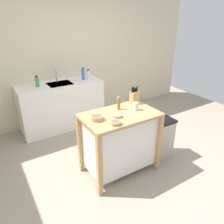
{
  "coord_description": "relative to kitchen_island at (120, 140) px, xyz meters",
  "views": [
    {
      "loc": [
        -1.54,
        -2.03,
        2.07
      ],
      "look_at": [
        -0.13,
        0.26,
        0.84
      ],
      "focal_mm": 34.44,
      "sensor_mm": 36.0,
      "label": 1
    }
  ],
  "objects": [
    {
      "name": "bottle_spray_cleaner",
      "position": [
        -0.61,
        1.72,
        0.49
      ],
      "size": [
        0.07,
        0.07,
        0.2
      ],
      "color": "green",
      "rests_on": "sink_counter"
    },
    {
      "name": "pepper_grinder",
      "position": [
        0.07,
        0.13,
        0.48
      ],
      "size": [
        0.04,
        0.04,
        0.19
      ],
      "color": "olive",
      "rests_on": "kitchen_island"
    },
    {
      "name": "wall_back",
      "position": [
        0.13,
        2.06,
        0.8
      ],
      "size": [
        5.9,
        0.1,
        2.6
      ],
      "primitive_type": "cube",
      "color": "beige",
      "rests_on": "ground"
    },
    {
      "name": "sink_counter",
      "position": [
        -0.22,
        1.71,
        -0.05
      ],
      "size": [
        1.57,
        0.6,
        0.89
      ],
      "color": "white",
      "rests_on": "ground"
    },
    {
      "name": "bowl_stoneware_deep",
      "position": [
        -0.34,
        0.01,
        0.42
      ],
      "size": [
        0.16,
        0.16,
        0.06
      ],
      "color": "tan",
      "rests_on": "kitchen_island"
    },
    {
      "name": "bowl_ceramic_wide",
      "position": [
        -0.08,
        -0.05,
        0.41
      ],
      "size": [
        0.11,
        0.11,
        0.03
      ],
      "color": "tan",
      "rests_on": "kitchen_island"
    },
    {
      "name": "bottle_hand_soap",
      "position": [
        0.39,
        1.71,
        0.48
      ],
      "size": [
        0.06,
        0.06,
        0.19
      ],
      "color": "white",
      "rests_on": "sink_counter"
    },
    {
      "name": "ground_plane",
      "position": [
        0.13,
        -0.06,
        -0.5
      ],
      "size": [
        6.9,
        6.9,
        0.0
      ],
      "primitive_type": "plane",
      "color": "gray",
      "rests_on": "ground"
    },
    {
      "name": "sink_faucet",
      "position": [
        -0.22,
        1.85,
        0.5
      ],
      "size": [
        0.02,
        0.02,
        0.22
      ],
      "color": "#B7BCC1",
      "rests_on": "sink_counter"
    },
    {
      "name": "bowl_ceramic_small",
      "position": [
        -0.21,
        -0.21,
        0.42
      ],
      "size": [
        0.13,
        0.13,
        0.04
      ],
      "color": "tan",
      "rests_on": "kitchen_island"
    },
    {
      "name": "kitchen_island",
      "position": [
        0.0,
        0.0,
        0.0
      ],
      "size": [
        1.0,
        0.61,
        0.89
      ],
      "color": "tan",
      "rests_on": "ground"
    },
    {
      "name": "knife_block",
      "position": [
        0.38,
        0.21,
        0.49
      ],
      "size": [
        0.11,
        0.09,
        0.25
      ],
      "color": "tan",
      "rests_on": "kitchen_island"
    },
    {
      "name": "trash_bin",
      "position": [
        0.74,
        -0.04,
        -0.18
      ],
      "size": [
        0.36,
        0.28,
        0.63
      ],
      "color": "#B7B2A8",
      "rests_on": "ground"
    },
    {
      "name": "drinking_cup",
      "position": [
        0.25,
        -0.0,
        0.45
      ],
      "size": [
        0.07,
        0.07,
        0.11
      ],
      "color": "silver",
      "rests_on": "kitchen_island"
    },
    {
      "name": "bottle_dish_soap",
      "position": [
        0.27,
        1.7,
        0.5
      ],
      "size": [
        0.06,
        0.06,
        0.24
      ],
      "color": "blue",
      "rests_on": "sink_counter"
    }
  ]
}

